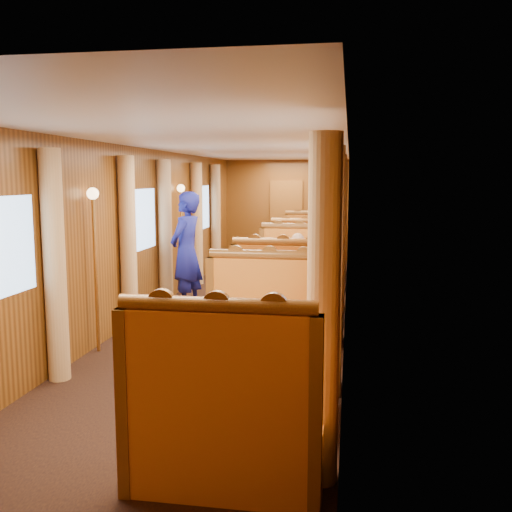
% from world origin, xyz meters
% --- Properties ---
extents(floor, '(3.00, 12.00, 0.01)m').
position_xyz_m(floor, '(0.00, 0.00, 0.00)').
color(floor, black).
rests_on(floor, ground).
extents(ceiling, '(3.00, 12.00, 0.01)m').
position_xyz_m(ceiling, '(0.00, 0.00, 2.50)').
color(ceiling, silver).
rests_on(ceiling, wall_left).
extents(wall_far, '(3.00, 0.01, 2.50)m').
position_xyz_m(wall_far, '(0.00, 6.00, 1.25)').
color(wall_far, brown).
rests_on(wall_far, floor).
extents(wall_left, '(0.01, 12.00, 2.50)m').
position_xyz_m(wall_left, '(-1.50, 0.00, 1.25)').
color(wall_left, brown).
rests_on(wall_left, floor).
extents(wall_right, '(0.01, 12.00, 2.50)m').
position_xyz_m(wall_right, '(1.50, 0.00, 1.25)').
color(wall_right, brown).
rests_on(wall_right, floor).
extents(doorway_far, '(0.80, 0.04, 2.00)m').
position_xyz_m(doorway_far, '(0.00, 5.97, 1.00)').
color(doorway_far, brown).
rests_on(doorway_far, floor).
extents(table_near, '(1.05, 0.72, 0.75)m').
position_xyz_m(table_near, '(0.75, -3.50, 0.38)').
color(table_near, white).
rests_on(table_near, floor).
extents(banquette_near_fwd, '(1.30, 0.55, 1.34)m').
position_xyz_m(banquette_near_fwd, '(0.75, -4.51, 0.42)').
color(banquette_near_fwd, '#BD4615').
rests_on(banquette_near_fwd, floor).
extents(banquette_near_aft, '(1.30, 0.55, 1.34)m').
position_xyz_m(banquette_near_aft, '(0.75, -2.49, 0.42)').
color(banquette_near_aft, '#BD4615').
rests_on(banquette_near_aft, floor).
extents(table_mid, '(1.05, 0.72, 0.75)m').
position_xyz_m(table_mid, '(0.75, 0.00, 0.38)').
color(table_mid, white).
rests_on(table_mid, floor).
extents(banquette_mid_fwd, '(1.30, 0.55, 1.34)m').
position_xyz_m(banquette_mid_fwd, '(0.75, -1.01, 0.42)').
color(banquette_mid_fwd, '#BD4615').
rests_on(banquette_mid_fwd, floor).
extents(banquette_mid_aft, '(1.30, 0.55, 1.34)m').
position_xyz_m(banquette_mid_aft, '(0.75, 1.01, 0.42)').
color(banquette_mid_aft, '#BD4615').
rests_on(banquette_mid_aft, floor).
extents(table_far, '(1.05, 0.72, 0.75)m').
position_xyz_m(table_far, '(0.75, 3.50, 0.38)').
color(table_far, white).
rests_on(table_far, floor).
extents(banquette_far_fwd, '(1.30, 0.55, 1.34)m').
position_xyz_m(banquette_far_fwd, '(0.75, 2.49, 0.42)').
color(banquette_far_fwd, '#BD4615').
rests_on(banquette_far_fwd, floor).
extents(banquette_far_aft, '(1.30, 0.55, 1.34)m').
position_xyz_m(banquette_far_aft, '(0.75, 4.51, 0.42)').
color(banquette_far_aft, '#BD4615').
rests_on(banquette_far_aft, floor).
extents(tea_tray, '(0.41, 0.37, 0.01)m').
position_xyz_m(tea_tray, '(0.64, -3.53, 0.76)').
color(tea_tray, silver).
rests_on(tea_tray, table_near).
extents(teapot_left, '(0.21, 0.18, 0.14)m').
position_xyz_m(teapot_left, '(0.59, -3.61, 0.82)').
color(teapot_left, silver).
rests_on(teapot_left, tea_tray).
extents(teapot_right, '(0.15, 0.12, 0.12)m').
position_xyz_m(teapot_right, '(0.76, -3.64, 0.81)').
color(teapot_right, silver).
rests_on(teapot_right, tea_tray).
extents(teapot_back, '(0.20, 0.17, 0.15)m').
position_xyz_m(teapot_back, '(0.67, -3.43, 0.82)').
color(teapot_back, silver).
rests_on(teapot_back, tea_tray).
extents(fruit_plate, '(0.23, 0.23, 0.05)m').
position_xyz_m(fruit_plate, '(1.08, -3.63, 0.77)').
color(fruit_plate, white).
rests_on(fruit_plate, table_near).
extents(cup_inboard, '(0.08, 0.08, 0.26)m').
position_xyz_m(cup_inboard, '(0.33, -3.38, 0.86)').
color(cup_inboard, white).
rests_on(cup_inboard, table_near).
extents(cup_outboard, '(0.08, 0.08, 0.26)m').
position_xyz_m(cup_outboard, '(0.48, -3.31, 0.86)').
color(cup_outboard, white).
rests_on(cup_outboard, table_near).
extents(rose_vase_mid, '(0.06, 0.06, 0.36)m').
position_xyz_m(rose_vase_mid, '(0.77, -0.04, 0.93)').
color(rose_vase_mid, silver).
rests_on(rose_vase_mid, table_mid).
extents(rose_vase_far, '(0.06, 0.06, 0.36)m').
position_xyz_m(rose_vase_far, '(0.76, 3.50, 0.93)').
color(rose_vase_far, silver).
rests_on(rose_vase_far, table_far).
extents(curtain_left_near_b, '(0.22, 0.22, 2.35)m').
position_xyz_m(curtain_left_near_b, '(-1.38, -2.72, 1.18)').
color(curtain_left_near_b, tan).
rests_on(curtain_left_near_b, floor).
extents(window_right_near, '(0.01, 1.20, 0.90)m').
position_xyz_m(window_right_near, '(1.49, -3.50, 1.45)').
color(window_right_near, '#86ADDE').
rests_on(window_right_near, wall_right).
extents(curtain_right_near_a, '(0.22, 0.22, 2.35)m').
position_xyz_m(curtain_right_near_a, '(1.38, -4.28, 1.18)').
color(curtain_right_near_a, tan).
rests_on(curtain_right_near_a, floor).
extents(curtain_right_near_b, '(0.22, 0.22, 2.35)m').
position_xyz_m(curtain_right_near_b, '(1.38, -2.72, 1.18)').
color(curtain_right_near_b, tan).
rests_on(curtain_right_near_b, floor).
extents(window_left_mid, '(0.01, 1.20, 0.90)m').
position_xyz_m(window_left_mid, '(-1.49, 0.00, 1.45)').
color(window_left_mid, '#86ADDE').
rests_on(window_left_mid, wall_left).
extents(curtain_left_mid_a, '(0.22, 0.22, 2.35)m').
position_xyz_m(curtain_left_mid_a, '(-1.38, -0.78, 1.18)').
color(curtain_left_mid_a, tan).
rests_on(curtain_left_mid_a, floor).
extents(curtain_left_mid_b, '(0.22, 0.22, 2.35)m').
position_xyz_m(curtain_left_mid_b, '(-1.38, 0.78, 1.18)').
color(curtain_left_mid_b, tan).
rests_on(curtain_left_mid_b, floor).
extents(window_right_mid, '(0.01, 1.20, 0.90)m').
position_xyz_m(window_right_mid, '(1.49, 0.00, 1.45)').
color(window_right_mid, '#86ADDE').
rests_on(window_right_mid, wall_right).
extents(curtain_right_mid_a, '(0.22, 0.22, 2.35)m').
position_xyz_m(curtain_right_mid_a, '(1.38, -0.78, 1.18)').
color(curtain_right_mid_a, tan).
rests_on(curtain_right_mid_a, floor).
extents(curtain_right_mid_b, '(0.22, 0.22, 2.35)m').
position_xyz_m(curtain_right_mid_b, '(1.38, 0.78, 1.18)').
color(curtain_right_mid_b, tan).
rests_on(curtain_right_mid_b, floor).
extents(window_left_far, '(0.01, 1.20, 0.90)m').
position_xyz_m(window_left_far, '(-1.49, 3.50, 1.45)').
color(window_left_far, '#86ADDE').
rests_on(window_left_far, wall_left).
extents(curtain_left_far_a, '(0.22, 0.22, 2.35)m').
position_xyz_m(curtain_left_far_a, '(-1.38, 2.72, 1.18)').
color(curtain_left_far_a, tan).
rests_on(curtain_left_far_a, floor).
extents(curtain_left_far_b, '(0.22, 0.22, 2.35)m').
position_xyz_m(curtain_left_far_b, '(-1.38, 4.28, 1.18)').
color(curtain_left_far_b, tan).
rests_on(curtain_left_far_b, floor).
extents(window_right_far, '(0.01, 1.20, 0.90)m').
position_xyz_m(window_right_far, '(1.49, 3.50, 1.45)').
color(window_right_far, '#86ADDE').
rests_on(window_right_far, wall_right).
extents(curtain_right_far_a, '(0.22, 0.22, 2.35)m').
position_xyz_m(curtain_right_far_a, '(1.38, 2.72, 1.18)').
color(curtain_right_far_a, tan).
rests_on(curtain_right_far_a, floor).
extents(curtain_right_far_b, '(0.22, 0.22, 2.35)m').
position_xyz_m(curtain_right_far_b, '(1.38, 4.28, 1.18)').
color(curtain_right_far_b, tan).
rests_on(curtain_right_far_b, floor).
extents(sconce_left_fore, '(0.14, 0.14, 1.95)m').
position_xyz_m(sconce_left_fore, '(-1.40, -1.75, 1.38)').
color(sconce_left_fore, '#BF8C3F').
rests_on(sconce_left_fore, floor).
extents(sconce_right_fore, '(0.14, 0.14, 1.95)m').
position_xyz_m(sconce_right_fore, '(1.40, -1.75, 1.38)').
color(sconce_right_fore, '#BF8C3F').
rests_on(sconce_right_fore, floor).
extents(sconce_left_aft, '(0.14, 0.14, 1.95)m').
position_xyz_m(sconce_left_aft, '(-1.40, 1.75, 1.38)').
color(sconce_left_aft, '#BF8C3F').
rests_on(sconce_left_aft, floor).
extents(sconce_right_aft, '(0.14, 0.14, 1.95)m').
position_xyz_m(sconce_right_aft, '(1.40, 1.75, 1.38)').
color(sconce_right_aft, '#BF8C3F').
rests_on(sconce_right_aft, floor).
extents(steward, '(0.58, 0.76, 1.85)m').
position_xyz_m(steward, '(-0.93, 0.43, 0.93)').
color(steward, navy).
rests_on(steward, floor).
extents(passenger, '(0.40, 0.44, 0.76)m').
position_xyz_m(passenger, '(0.75, 0.81, 0.74)').
color(passenger, beige).
rests_on(passenger, banquette_mid_aft).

